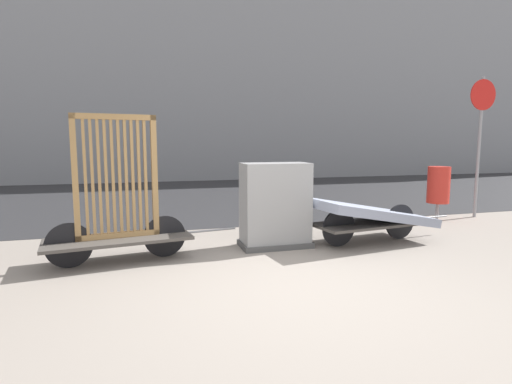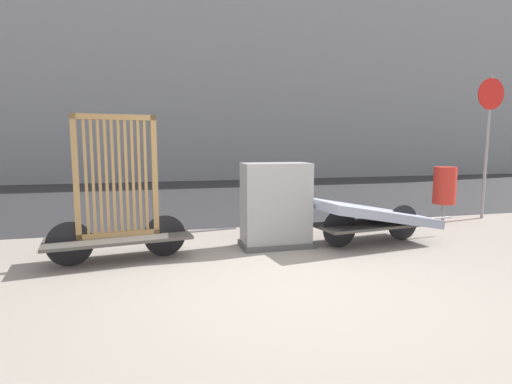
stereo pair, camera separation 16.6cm
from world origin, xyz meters
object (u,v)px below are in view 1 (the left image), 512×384
object	(u,v)px
bike_cart_with_bedframe	(118,214)
bike_cart_with_mattress	(371,215)
trash_bin	(438,185)
utility_cabinet	(275,208)
sign_post	(481,126)

from	to	relation	value
bike_cart_with_bedframe	bike_cart_with_mattress	world-z (taller)	bike_cart_with_bedframe
trash_bin	bike_cart_with_mattress	bearing A→B (deg)	-150.84
bike_cart_with_mattress	trash_bin	distance (m)	2.67
utility_cabinet	trash_bin	xyz separation A→B (m)	(3.81, 1.12, 0.11)
utility_cabinet	sign_post	world-z (taller)	sign_post
trash_bin	sign_post	bearing A→B (deg)	-0.52
bike_cart_with_mattress	trash_bin	world-z (taller)	trash_bin
bike_cart_with_bedframe	utility_cabinet	xyz separation A→B (m)	(2.17, 0.18, -0.05)
bike_cart_with_mattress	trash_bin	size ratio (longest dim) A/B	2.45
trash_bin	bike_cart_with_bedframe	bearing A→B (deg)	-167.76
utility_cabinet	sign_post	bearing A→B (deg)	13.16
sign_post	trash_bin	bearing A→B (deg)	179.48
utility_cabinet	trash_bin	size ratio (longest dim) A/B	1.17
utility_cabinet	trash_bin	distance (m)	3.97
bike_cart_with_mattress	utility_cabinet	distance (m)	1.50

